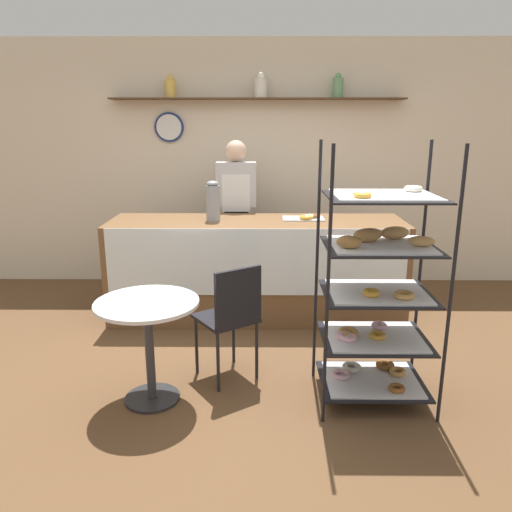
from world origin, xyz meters
The scene contains 9 objects.
ground_plane centered at (0.00, 0.00, 0.00)m, with size 14.00×14.00×0.00m, color brown.
back_wall centered at (0.00, 2.29, 1.36)m, with size 10.00×0.30×2.70m.
display_counter centered at (0.00, 1.15, 0.47)m, with size 2.75×0.75×0.94m.
pastry_rack centered at (0.79, -0.34, 0.77)m, with size 0.75×0.60×1.72m.
person_worker centered at (-0.21, 1.72, 0.90)m, with size 0.41×0.23×1.65m.
cafe_table centered at (-0.70, -0.39, 0.53)m, with size 0.68×0.68×0.71m.
cafe_chair centered at (-0.17, -0.13, 0.54)m, with size 0.53×0.53×0.87m.
coffee_carafe centered at (-0.40, 1.13, 1.12)m, with size 0.13×0.13×0.37m.
donut_tray_counter centered at (0.47, 1.21, 0.96)m, with size 0.39×0.24×0.04m.
Camera 1 is at (0.03, -3.42, 1.84)m, focal length 35.00 mm.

